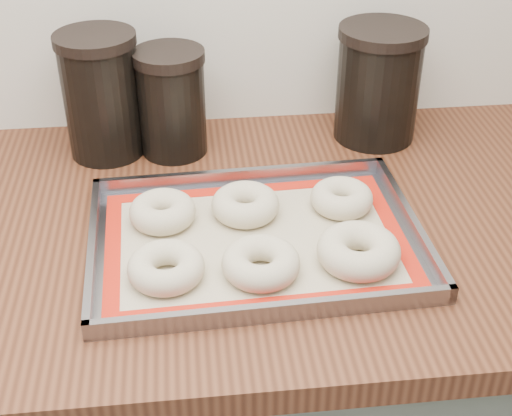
{
  "coord_description": "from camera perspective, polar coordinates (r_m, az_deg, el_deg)",
  "views": [
    {
      "loc": [
        -0.11,
        0.81,
        1.5
      ],
      "look_at": [
        -0.02,
        1.61,
        0.96
      ],
      "focal_mm": 50.0,
      "sensor_mm": 36.0,
      "label": 1
    }
  ],
  "objects": [
    {
      "name": "bagel_back_right",
      "position": [
        1.07,
        6.86,
        0.8
      ],
      "size": [
        0.1,
        0.1,
        0.04
      ],
      "primitive_type": "torus",
      "rotation": [
        0.0,
        0.0,
        -0.09
      ],
      "color": "beige",
      "rests_on": "baking_mat"
    },
    {
      "name": "bagel_front_left",
      "position": [
        0.93,
        -7.21,
        -4.74
      ],
      "size": [
        0.12,
        0.12,
        0.04
      ],
      "primitive_type": "torus",
      "rotation": [
        0.0,
        0.0,
        -0.22
      ],
      "color": "beige",
      "rests_on": "baking_mat"
    },
    {
      "name": "canister_left",
      "position": [
        1.21,
        -12.25,
        8.83
      ],
      "size": [
        0.13,
        0.13,
        0.21
      ],
      "color": "black",
      "rests_on": "countertop"
    },
    {
      "name": "countertop",
      "position": [
        1.07,
        0.73,
        -1.45
      ],
      "size": [
        3.06,
        0.68,
        0.04
      ],
      "primitive_type": "cube",
      "color": "brown",
      "rests_on": "cabinet"
    },
    {
      "name": "canister_mid",
      "position": [
        1.2,
        -6.77,
        8.41
      ],
      "size": [
        0.12,
        0.12,
        0.18
      ],
      "color": "black",
      "rests_on": "countertop"
    },
    {
      "name": "baking_mat",
      "position": [
        1.0,
        -0.0,
        -2.62
      ],
      "size": [
        0.43,
        0.3,
        0.0
      ],
      "rotation": [
        0.0,
        0.0,
        0.03
      ],
      "color": "#C6B793",
      "rests_on": "baking_tray"
    },
    {
      "name": "canister_right",
      "position": [
        1.25,
        9.75,
        9.8
      ],
      "size": [
        0.15,
        0.15,
        0.2
      ],
      "color": "black",
      "rests_on": "countertop"
    },
    {
      "name": "bagel_front_right",
      "position": [
        0.96,
        8.21,
        -3.41
      ],
      "size": [
        0.12,
        0.12,
        0.04
      ],
      "primitive_type": "torus",
      "rotation": [
        0.0,
        0.0,
        0.08
      ],
      "color": "beige",
      "rests_on": "baking_mat"
    },
    {
      "name": "bagel_back_left",
      "position": [
        1.04,
        -7.49,
        -0.28
      ],
      "size": [
        0.11,
        0.11,
        0.04
      ],
      "primitive_type": "torus",
      "rotation": [
        0.0,
        0.0,
        0.22
      ],
      "color": "beige",
      "rests_on": "baking_mat"
    },
    {
      "name": "baking_tray",
      "position": [
        1.0,
        -0.0,
        -2.52
      ],
      "size": [
        0.47,
        0.35,
        0.03
      ],
      "rotation": [
        0.0,
        0.0,
        0.03
      ],
      "color": "gray",
      "rests_on": "countertop"
    },
    {
      "name": "bagel_front_mid",
      "position": [
        0.93,
        0.4,
        -4.41
      ],
      "size": [
        0.12,
        0.12,
        0.04
      ],
      "primitive_type": "torus",
      "rotation": [
        0.0,
        0.0,
        -0.22
      ],
      "color": "beige",
      "rests_on": "baking_mat"
    },
    {
      "name": "bagel_back_mid",
      "position": [
        1.04,
        -0.86,
        0.29
      ],
      "size": [
        0.1,
        0.1,
        0.04
      ],
      "primitive_type": "torus",
      "rotation": [
        0.0,
        0.0,
        -0.02
      ],
      "color": "beige",
      "rests_on": "baking_mat"
    }
  ]
}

